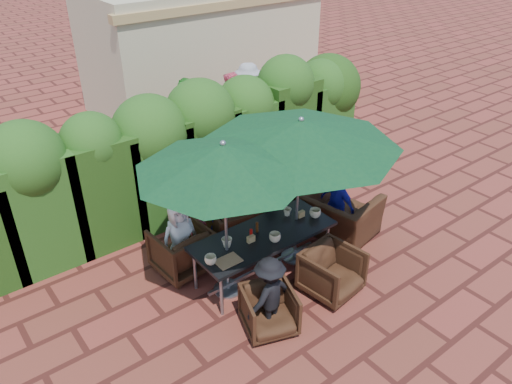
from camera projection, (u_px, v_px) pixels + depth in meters
ground at (257, 270)px, 7.92m from camera, size 80.00×80.00×0.00m
dining_table at (264, 238)px, 7.51m from camera, size 2.24×0.90×0.75m
umbrella_left at (223, 158)px, 6.40m from camera, size 2.39×2.39×2.46m
umbrella_right at (301, 133)px, 7.09m from camera, size 2.93×2.93×2.46m
chair_far_left at (181, 248)px, 7.73m from camera, size 0.85×0.80×0.83m
chair_far_mid at (233, 221)px, 8.35m from camera, size 0.96×0.91×0.85m
chair_far_right at (270, 210)px, 8.80m from camera, size 0.88×0.85×0.71m
chair_near_left at (269, 309)px, 6.68m from camera, size 0.85×0.82×0.70m
chair_near_right at (332, 270)px, 7.30m from camera, size 0.85×0.81×0.78m
chair_end_right at (340, 208)px, 8.54m from camera, size 0.99×1.32×1.04m
adult_far_left at (180, 237)px, 7.64m from camera, size 0.61×0.37×1.23m
adult_far_mid at (222, 215)px, 8.16m from camera, size 0.49×0.41×1.25m
adult_far_right at (273, 195)px, 8.54m from camera, size 0.73×0.50×1.42m
adult_near_left at (269, 295)px, 6.58m from camera, size 0.77×0.43×1.14m
adult_end_right at (337, 204)px, 8.49m from camera, size 0.39×0.73×1.21m
child_left at (199, 233)px, 8.11m from camera, size 0.35×0.31×0.79m
child_right at (243, 214)px, 8.49m from camera, size 0.37×0.32×0.92m
pedestrian_a at (190, 119)px, 10.92m from camera, size 1.82×0.91×1.86m
pedestrian_b at (231, 108)px, 11.72m from camera, size 0.95×0.85×1.69m
pedestrian_c at (248, 99)px, 12.11m from camera, size 1.24×1.06×1.79m
cup_a at (211, 260)px, 6.83m from camera, size 0.17×0.17×0.13m
cup_b at (227, 243)px, 7.17m from camera, size 0.15×0.15×0.14m
cup_c at (275, 237)px, 7.28m from camera, size 0.17×0.17×0.14m
cup_d at (287, 212)px, 7.89m from camera, size 0.13×0.13×0.12m
cup_e at (315, 213)px, 7.84m from camera, size 0.18×0.18×0.14m
ketchup_bottle at (251, 234)px, 7.32m from camera, size 0.04×0.04×0.17m
sauce_bottle at (257, 227)px, 7.48m from camera, size 0.04×0.04×0.17m
serving_tray at (228, 261)px, 6.90m from camera, size 0.35×0.25×0.02m
number_block_left at (251, 239)px, 7.28m from camera, size 0.12×0.06×0.10m
number_block_right at (301, 214)px, 7.85m from camera, size 0.12×0.06×0.10m
hedge_wall at (172, 145)px, 8.77m from camera, size 9.10×1.60×2.52m
building at (202, 46)px, 13.73m from camera, size 6.20×3.08×3.20m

